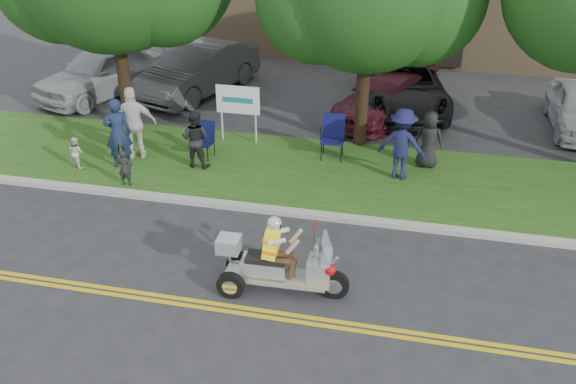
% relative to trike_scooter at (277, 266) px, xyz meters
% --- Properties ---
extents(ground, '(120.00, 120.00, 0.00)m').
position_rel_trike_scooter_xyz_m(ground, '(0.26, -0.22, -0.57)').
color(ground, '#28282B').
rests_on(ground, ground).
extents(centerline_near, '(60.00, 0.10, 0.01)m').
position_rel_trike_scooter_xyz_m(centerline_near, '(0.26, -0.80, -0.57)').
color(centerline_near, gold).
rests_on(centerline_near, ground).
extents(centerline_far, '(60.00, 0.10, 0.01)m').
position_rel_trike_scooter_xyz_m(centerline_far, '(0.26, -0.64, -0.57)').
color(centerline_far, gold).
rests_on(centerline_far, ground).
extents(curb, '(60.00, 0.25, 0.12)m').
position_rel_trike_scooter_xyz_m(curb, '(0.26, 2.83, -0.51)').
color(curb, '#A8A89E').
rests_on(curb, ground).
extents(grass_verge, '(60.00, 4.00, 0.10)m').
position_rel_trike_scooter_xyz_m(grass_verge, '(0.26, 4.98, -0.52)').
color(grass_verge, '#234612').
rests_on(grass_verge, ground).
extents(business_sign, '(1.25, 0.06, 1.75)m').
position_rel_trike_scooter_xyz_m(business_sign, '(-2.64, 6.38, 0.68)').
color(business_sign, silver).
rests_on(business_sign, ground).
extents(trike_scooter, '(2.51, 0.85, 1.64)m').
position_rel_trike_scooter_xyz_m(trike_scooter, '(0.00, 0.00, 0.00)').
color(trike_scooter, black).
rests_on(trike_scooter, ground).
extents(lawn_chair_a, '(0.64, 0.66, 1.16)m').
position_rel_trike_scooter_xyz_m(lawn_chair_a, '(0.13, 5.99, 0.18)').
color(lawn_chair_a, black).
rests_on(lawn_chair_a, grass_verge).
extents(lawn_chair_b, '(0.58, 0.60, 0.99)m').
position_rel_trike_scooter_xyz_m(lawn_chair_b, '(-3.25, 5.21, 0.09)').
color(lawn_chair_b, black).
rests_on(lawn_chair_b, grass_verge).
extents(spectator_adult_left, '(0.82, 0.71, 1.88)m').
position_rel_trike_scooter_xyz_m(spectator_adult_left, '(-5.21, 4.15, 0.47)').
color(spectator_adult_left, '#182344').
rests_on(spectator_adult_left, grass_verge).
extents(spectator_adult_mid, '(0.78, 0.62, 1.54)m').
position_rel_trike_scooter_xyz_m(spectator_adult_mid, '(-3.27, 4.58, 0.30)').
color(spectator_adult_mid, black).
rests_on(spectator_adult_mid, grass_verge).
extents(spectator_adult_right, '(1.26, 0.85, 1.99)m').
position_rel_trike_scooter_xyz_m(spectator_adult_right, '(-5.02, 4.72, 0.53)').
color(spectator_adult_right, silver).
rests_on(spectator_adult_right, grass_verge).
extents(spectator_chair_a, '(1.30, 0.89, 1.85)m').
position_rel_trike_scooter_xyz_m(spectator_chair_a, '(2.00, 5.08, 0.46)').
color(spectator_chair_a, '#181B44').
rests_on(spectator_chair_a, grass_verge).
extents(spectator_chair_b, '(0.78, 0.54, 1.51)m').
position_rel_trike_scooter_xyz_m(spectator_chair_b, '(2.65, 5.88, 0.29)').
color(spectator_chair_b, black).
rests_on(spectator_chair_b, grass_verge).
extents(child_left, '(0.37, 0.27, 0.94)m').
position_rel_trike_scooter_xyz_m(child_left, '(-4.62, 3.18, 0.00)').
color(child_left, black).
rests_on(child_left, grass_verge).
extents(child_right, '(0.51, 0.47, 0.85)m').
position_rel_trike_scooter_xyz_m(child_right, '(-6.31, 3.83, -0.05)').
color(child_right, silver).
rests_on(child_right, grass_verge).
extents(parked_car_far_left, '(3.68, 5.33, 1.68)m').
position_rel_trike_scooter_xyz_m(parked_car_far_left, '(-8.41, 9.38, 0.27)').
color(parked_car_far_left, '#9D9FA4').
rests_on(parked_car_far_left, ground).
extents(parked_car_left, '(3.25, 5.43, 1.69)m').
position_rel_trike_scooter_xyz_m(parked_car_left, '(-5.24, 10.25, 0.27)').
color(parked_car_left, '#313134').
rests_on(parked_car_left, ground).
extents(parked_car_mid, '(3.41, 5.91, 1.55)m').
position_rel_trike_scooter_xyz_m(parked_car_mid, '(1.76, 10.34, 0.20)').
color(parked_car_mid, black).
rests_on(parked_car_mid, ground).
extents(parked_car_right, '(3.51, 4.82, 1.30)m').
position_rel_trike_scooter_xyz_m(parked_car_right, '(1.24, 9.38, 0.07)').
color(parked_car_right, '#4B111D').
rests_on(parked_car_right, ground).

